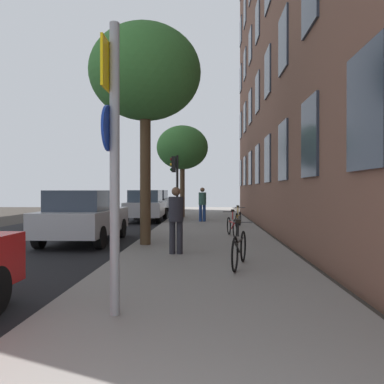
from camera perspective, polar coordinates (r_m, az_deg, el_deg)
ground_plane at (r=16.15m, az=-10.34°, el=-5.54°), size 41.80×41.80×0.00m
road_asphalt at (r=16.74m, az=-17.40°, el=-5.33°), size 7.00×38.00×0.01m
sidewalk at (r=15.75m, az=2.24°, el=-5.46°), size 4.20×38.00×0.12m
sign_post at (r=4.89m, az=-11.44°, el=6.27°), size 0.16×0.60×3.56m
traffic_light at (r=19.72m, az=-2.47°, el=2.40°), size 0.43×0.24×3.26m
tree_near at (r=11.48m, az=-6.82°, el=16.69°), size 3.11×3.11×6.12m
tree_far at (r=22.08m, az=-1.41°, el=6.43°), size 2.88×2.88×5.13m
bicycle_0 at (r=7.87m, az=6.89°, el=-8.12°), size 0.55×1.71×0.95m
bicycle_1 at (r=12.89m, az=5.82°, el=-4.94°), size 0.42×1.63×0.89m
bicycle_2 at (r=16.29m, az=6.76°, el=-3.85°), size 0.50×1.56×0.89m
pedestrian_0 at (r=9.32m, az=-2.34°, el=-3.47°), size 0.42×0.42×1.59m
pedestrian_1 at (r=18.91m, az=1.53°, el=-1.47°), size 0.52×0.52×1.64m
car_1 at (r=12.58m, az=-15.45°, el=-3.36°), size 1.93×4.17×1.62m
car_2 at (r=20.55m, az=-6.67°, el=-1.93°), size 1.92×4.49×1.62m
car_3 at (r=28.88m, az=-5.26°, el=-1.29°), size 1.84×4.30×1.62m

